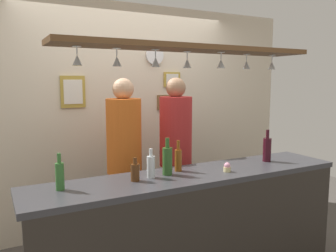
% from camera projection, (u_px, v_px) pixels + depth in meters
% --- Properties ---
extents(back_wall, '(4.40, 0.06, 2.60)m').
position_uv_depth(back_wall, '(129.00, 117.00, 4.02)').
color(back_wall, beige).
rests_on(back_wall, ground_plane).
extents(bar_counter, '(2.70, 0.55, 0.97)m').
position_uv_depth(bar_counter, '(203.00, 216.00, 2.70)').
color(bar_counter, '#38383D').
rests_on(bar_counter, ground_plane).
extents(overhead_glass_rack, '(2.20, 0.36, 0.04)m').
position_uv_depth(overhead_glass_rack, '(191.00, 48.00, 2.70)').
color(overhead_glass_rack, brown).
extents(hanging_wineglass_far_left, '(0.07, 0.07, 0.13)m').
position_uv_depth(hanging_wineglass_far_left, '(77.00, 59.00, 2.35)').
color(hanging_wineglass_far_left, silver).
rests_on(hanging_wineglass_far_left, overhead_glass_rack).
extents(hanging_wineglass_left, '(0.07, 0.07, 0.13)m').
position_uv_depth(hanging_wineglass_left, '(117.00, 61.00, 2.49)').
color(hanging_wineglass_left, silver).
rests_on(hanging_wineglass_left, overhead_glass_rack).
extents(hanging_wineglass_center_left, '(0.07, 0.07, 0.13)m').
position_uv_depth(hanging_wineglass_center_left, '(156.00, 62.00, 2.61)').
color(hanging_wineglass_center_left, silver).
rests_on(hanging_wineglass_center_left, overhead_glass_rack).
extents(hanging_wineglass_center, '(0.07, 0.07, 0.13)m').
position_uv_depth(hanging_wineglass_center, '(187.00, 63.00, 2.77)').
color(hanging_wineglass_center, silver).
rests_on(hanging_wineglass_center, overhead_glass_rack).
extents(hanging_wineglass_center_right, '(0.07, 0.07, 0.13)m').
position_uv_depth(hanging_wineglass_center_right, '(221.00, 63.00, 2.83)').
color(hanging_wineglass_center_right, silver).
rests_on(hanging_wineglass_center_right, overhead_glass_rack).
extents(hanging_wineglass_right, '(0.07, 0.07, 0.13)m').
position_uv_depth(hanging_wineglass_right, '(246.00, 64.00, 3.04)').
color(hanging_wineglass_right, silver).
rests_on(hanging_wineglass_right, overhead_glass_rack).
extents(hanging_wineglass_far_right, '(0.07, 0.07, 0.13)m').
position_uv_depth(hanging_wineglass_far_right, '(272.00, 65.00, 3.13)').
color(hanging_wineglass_far_right, silver).
rests_on(hanging_wineglass_far_right, overhead_glass_rack).
extents(person_middle_orange_shirt, '(0.34, 0.34, 1.75)m').
position_uv_depth(person_middle_orange_shirt, '(124.00, 149.00, 3.33)').
color(person_middle_orange_shirt, '#2D334C').
rests_on(person_middle_orange_shirt, ground_plane).
extents(person_right_red_shirt, '(0.34, 0.34, 1.76)m').
position_uv_depth(person_right_red_shirt, '(176.00, 144.00, 3.59)').
color(person_right_red_shirt, '#2D334C').
rests_on(person_right_red_shirt, ground_plane).
extents(bottle_wine_dark_red, '(0.08, 0.08, 0.30)m').
position_uv_depth(bottle_wine_dark_red, '(267.00, 149.00, 3.19)').
color(bottle_wine_dark_red, '#380F19').
rests_on(bottle_wine_dark_red, bar_counter).
extents(bottle_beer_green_import, '(0.06, 0.06, 0.26)m').
position_uv_depth(bottle_beer_green_import, '(60.00, 175.00, 2.35)').
color(bottle_beer_green_import, '#336B2D').
rests_on(bottle_beer_green_import, bar_counter).
extents(bottle_beer_brown_stubby, '(0.07, 0.07, 0.18)m').
position_uv_depth(bottle_beer_brown_stubby, '(135.00, 172.00, 2.57)').
color(bottle_beer_brown_stubby, '#512D14').
rests_on(bottle_beer_brown_stubby, bar_counter).
extents(bottle_soda_clear, '(0.06, 0.06, 0.23)m').
position_uv_depth(bottle_soda_clear, '(151.00, 166.00, 2.65)').
color(bottle_soda_clear, silver).
rests_on(bottle_soda_clear, bar_counter).
extents(bottle_beer_amber_tall, '(0.06, 0.06, 0.26)m').
position_uv_depth(bottle_beer_amber_tall, '(178.00, 159.00, 2.85)').
color(bottle_beer_amber_tall, brown).
rests_on(bottle_beer_amber_tall, bar_counter).
extents(bottle_champagne_green, '(0.08, 0.08, 0.30)m').
position_uv_depth(bottle_champagne_green, '(167.00, 160.00, 2.73)').
color(bottle_champagne_green, '#2D5623').
rests_on(bottle_champagne_green, bar_counter).
extents(cupcake, '(0.06, 0.06, 0.08)m').
position_uv_depth(cupcake, '(227.00, 167.00, 2.83)').
color(cupcake, beige).
rests_on(cupcake, bar_counter).
extents(picture_frame_caricature, '(0.26, 0.02, 0.34)m').
position_uv_depth(picture_frame_caricature, '(73.00, 92.00, 3.64)').
color(picture_frame_caricature, '#B29338').
rests_on(picture_frame_caricature, back_wall).
extents(picture_frame_upper_small, '(0.22, 0.02, 0.18)m').
position_uv_depth(picture_frame_upper_small, '(172.00, 80.00, 4.18)').
color(picture_frame_upper_small, '#B29338').
rests_on(picture_frame_upper_small, back_wall).
extents(picture_frame_lower_pair, '(0.30, 0.02, 0.18)m').
position_uv_depth(picture_frame_lower_pair, '(169.00, 102.00, 4.20)').
color(picture_frame_lower_pair, brown).
rests_on(picture_frame_lower_pair, back_wall).
extents(wall_clock, '(0.22, 0.03, 0.22)m').
position_uv_depth(wall_clock, '(155.00, 55.00, 4.03)').
color(wall_clock, white).
rests_on(wall_clock, back_wall).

